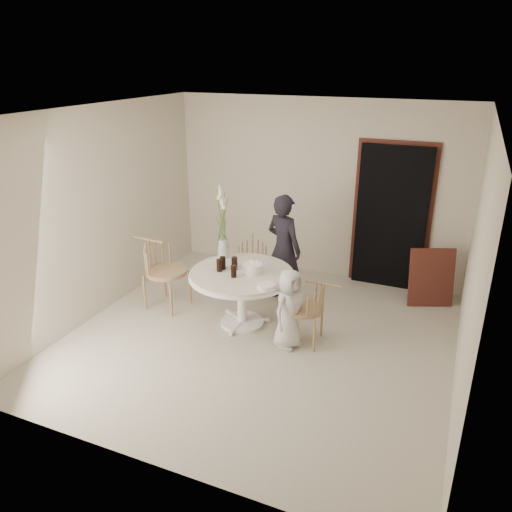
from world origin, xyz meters
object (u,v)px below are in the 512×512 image
at_px(flower_vase, 223,227).
at_px(chair_far, 252,258).
at_px(table, 242,280).
at_px(girl, 284,248).
at_px(birthday_cake, 253,268).
at_px(chair_left, 158,263).
at_px(boy, 289,309).
at_px(chair_right, 313,303).

bearing_deg(flower_vase, chair_far, 77.62).
relative_size(table, girl, 0.87).
bearing_deg(birthday_cake, chair_left, 179.34).
bearing_deg(girl, boy, 133.61).
height_order(chair_left, boy, boy).
xyz_separation_m(boy, flower_vase, (-1.16, 0.61, 0.66)).
relative_size(chair_right, birthday_cake, 3.37).
bearing_deg(chair_left, chair_right, -89.08).
xyz_separation_m(chair_right, chair_left, (-2.25, 0.15, 0.09)).
bearing_deg(girl, chair_far, 8.45).
relative_size(chair_right, girl, 0.53).
bearing_deg(birthday_cake, flower_vase, 151.17).
height_order(chair_far, boy, boy).
distance_m(boy, birthday_cake, 0.73).
height_order(boy, birthday_cake, boy).
bearing_deg(chair_far, birthday_cake, -89.14).
xyz_separation_m(table, chair_left, (-1.28, 0.05, 0.00)).
relative_size(chair_far, chair_left, 0.81).
bearing_deg(birthday_cake, table, -164.23).
relative_size(chair_far, girl, 0.51).
bearing_deg(birthday_cake, chair_far, 113.48).
bearing_deg(chair_left, chair_far, -41.78).
bearing_deg(boy, chair_left, 100.66).
relative_size(chair_left, girl, 0.62).
xyz_separation_m(table, chair_far, (-0.28, 1.00, -0.11)).
relative_size(chair_left, boy, 0.98).
bearing_deg(chair_far, chair_left, -159.11).
relative_size(girl, birthday_cake, 6.31).
height_order(chair_left, birthday_cake, chair_left).
height_order(birthday_cake, flower_vase, flower_vase).
distance_m(chair_left, girl, 1.73).
bearing_deg(chair_far, girl, -34.55).
bearing_deg(chair_right, birthday_cake, -101.53).
xyz_separation_m(table, girl, (0.23, 0.89, 0.15)).
bearing_deg(chair_left, table, -87.70).
bearing_deg(chair_right, chair_left, -96.31).
bearing_deg(boy, table, 89.77).
bearing_deg(flower_vase, boy, -27.76).
distance_m(chair_far, chair_left, 1.38).
bearing_deg(chair_right, table, -98.13).
xyz_separation_m(table, chair_right, (0.97, -0.10, -0.08)).
height_order(table, birthday_cake, birthday_cake).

